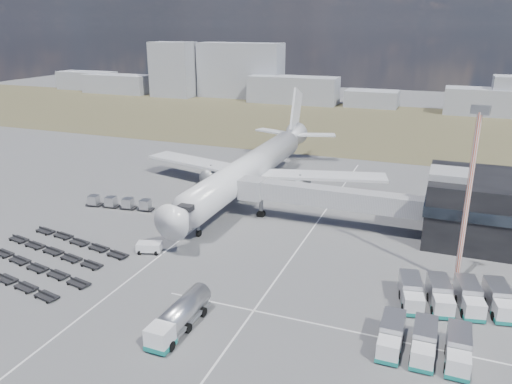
% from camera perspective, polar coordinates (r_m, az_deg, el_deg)
% --- Properties ---
extents(ground, '(420.00, 420.00, 0.00)m').
position_cam_1_polar(ground, '(72.59, -9.84, -7.66)').
color(ground, '#565659').
rests_on(ground, ground).
extents(grass_strip, '(420.00, 90.00, 0.01)m').
position_cam_1_polar(grass_strip, '(171.85, 9.26, 7.75)').
color(grass_strip, '#4C432E').
rests_on(grass_strip, ground).
extents(lane_markings, '(47.12, 110.00, 0.01)m').
position_cam_1_polar(lane_markings, '(70.91, -1.72, -8.02)').
color(lane_markings, silver).
rests_on(lane_markings, ground).
extents(jet_bridge, '(30.30, 3.80, 7.05)m').
position_cam_1_polar(jet_bridge, '(82.47, 6.90, -0.43)').
color(jet_bridge, '#939399').
rests_on(jet_bridge, ground).
extents(airliner, '(51.59, 64.53, 17.62)m').
position_cam_1_polar(airliner, '(97.92, -0.36, 2.93)').
color(airliner, silver).
rests_on(airliner, ground).
extents(skyline, '(285.42, 27.31, 24.84)m').
position_cam_1_polar(skyline, '(206.70, 14.90, 11.82)').
color(skyline, '#9598A2').
rests_on(skyline, ground).
extents(fuel_tanker, '(2.81, 10.18, 3.27)m').
position_cam_1_polar(fuel_tanker, '(56.55, -8.76, -13.88)').
color(fuel_tanker, silver).
rests_on(fuel_tanker, ground).
extents(pushback_tug, '(3.95, 2.97, 1.56)m').
position_cam_1_polar(pushback_tug, '(75.06, -12.10, -6.23)').
color(pushback_tug, silver).
rests_on(pushback_tug, ground).
extents(catering_truck, '(2.82, 5.82, 2.59)m').
position_cam_1_polar(catering_truck, '(99.09, 0.05, 0.73)').
color(catering_truck, silver).
rests_on(catering_truck, ground).
extents(service_trucks_near, '(8.75, 6.61, 2.66)m').
position_cam_1_polar(service_trucks_near, '(55.05, 18.65, -15.97)').
color(service_trucks_near, silver).
rests_on(service_trucks_near, ground).
extents(service_trucks_far, '(13.32, 9.04, 2.72)m').
position_cam_1_polar(service_trucks_far, '(64.30, 21.75, -10.99)').
color(service_trucks_far, silver).
rests_on(service_trucks_far, ground).
extents(uld_row, '(13.20, 3.36, 1.81)m').
position_cam_1_polar(uld_row, '(93.77, -15.35, -1.18)').
color(uld_row, black).
rests_on(uld_row, ground).
extents(baggage_dollies, '(25.37, 18.65, 0.74)m').
position_cam_1_polar(baggage_dollies, '(77.93, -23.68, -6.84)').
color(baggage_dollies, black).
rests_on(baggage_dollies, ground).
extents(floodlight_mast, '(2.19, 1.78, 23.00)m').
position_cam_1_polar(floodlight_mast, '(66.20, 23.04, -0.75)').
color(floodlight_mast, '#CD4420').
rests_on(floodlight_mast, ground).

